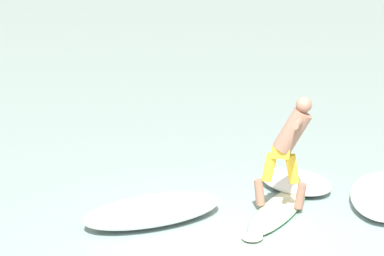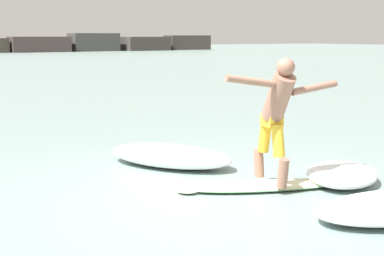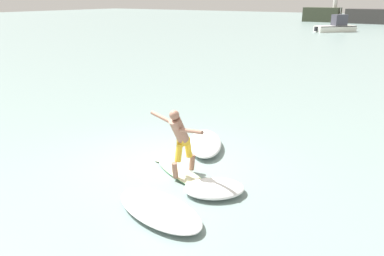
# 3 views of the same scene
# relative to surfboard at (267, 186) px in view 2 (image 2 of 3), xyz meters

# --- Properties ---
(ground_plane) EXTENTS (200.00, 200.00, 0.00)m
(ground_plane) POSITION_rel_surfboard_xyz_m (-0.90, 0.37, -0.04)
(ground_plane) COLOR gray
(rock_jetty_breakwater) EXTENTS (57.07, 4.97, 5.50)m
(rock_jetty_breakwater) POSITION_rel_surfboard_xyz_m (11.53, 62.37, 1.02)
(rock_jetty_breakwater) COLOR #3C4231
(rock_jetty_breakwater) RESTS_ON ground
(surfboard) EXTENTS (2.35, 1.28, 0.22)m
(surfboard) POSITION_rel_surfboard_xyz_m (0.00, 0.00, 0.00)
(surfboard) COLOR beige
(surfboard) RESTS_ON ground
(surfer) EXTENTS (1.59, 0.82, 1.66)m
(surfer) POSITION_rel_surfboard_xyz_m (0.02, -0.13, 1.02)
(surfer) COLOR #936553
(surfer) RESTS_ON surfboard
(wave_foam_at_tail) EXTENTS (1.88, 2.24, 0.32)m
(wave_foam_at_tail) POSITION_rel_surfboard_xyz_m (-0.47, 1.78, 0.12)
(wave_foam_at_tail) COLOR white
(wave_foam_at_tail) RESTS_ON ground
(wave_foam_beside) EXTENTS (1.63, 1.56, 0.25)m
(wave_foam_beside) POSITION_rel_surfboard_xyz_m (1.06, -0.32, 0.08)
(wave_foam_beside) COLOR white
(wave_foam_beside) RESTS_ON ground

